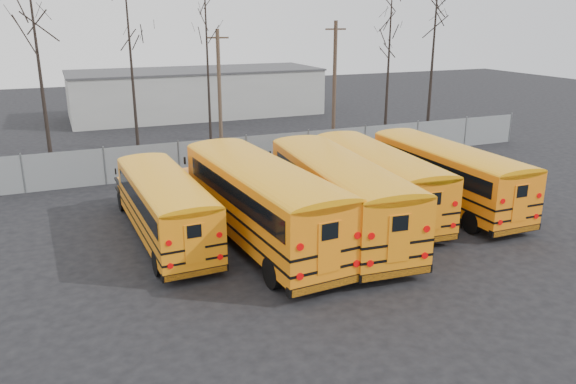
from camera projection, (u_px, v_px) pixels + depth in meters
name	position (u px, v px, depth m)	size (l,w,h in m)	color
ground	(342.00, 241.00, 22.73)	(120.00, 120.00, 0.00)	black
fence	(247.00, 153.00, 32.99)	(40.00, 0.04, 2.00)	gray
distant_building	(197.00, 93.00, 51.03)	(22.00, 8.00, 4.00)	#ACADA8
bus_a	(164.00, 201.00, 22.35)	(2.67, 10.06, 2.79)	black
bus_b	(259.00, 195.00, 21.99)	(3.65, 12.26, 3.39)	black
bus_c	(337.00, 189.00, 23.00)	(3.64, 11.96, 3.30)	black
bus_d	(375.00, 175.00, 25.60)	(3.27, 11.02, 3.04)	black
bus_e	(444.00, 170.00, 26.41)	(2.52, 10.88, 3.04)	black
utility_pole_left	(219.00, 91.00, 36.33)	(1.39, 0.47, 7.92)	brown
utility_pole_right	(334.00, 82.00, 38.64)	(1.50, 0.26, 8.42)	#463427
tree_2	(39.00, 68.00, 31.32)	(0.26, 0.26, 11.86)	black
tree_3	(131.00, 65.00, 34.04)	(0.26, 0.26, 11.73)	black
tree_4	(207.00, 59.00, 34.47)	(0.26, 0.26, 12.38)	black
tree_5	(388.00, 67.00, 41.55)	(0.26, 0.26, 10.23)	black
tree_6	(433.00, 52.00, 42.74)	(0.26, 0.26, 12.17)	black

